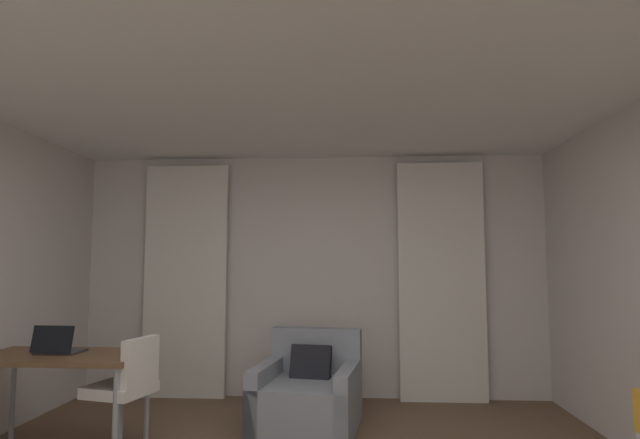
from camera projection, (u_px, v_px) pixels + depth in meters
wall_window at (312, 275)px, 5.47m from camera, size 5.12×0.06×2.60m
ceiling at (268, 29)px, 2.58m from camera, size 5.12×6.12×0.06m
curtain_left_panel at (186, 279)px, 5.42m from camera, size 0.90×0.06×2.50m
curtain_right_panel at (442, 280)px, 5.26m from camera, size 0.90×0.06×2.50m
armchair at (308, 396)px, 4.36m from camera, size 0.97×0.99×0.81m
desk at (62, 363)px, 3.76m from camera, size 1.21×0.64×0.74m
desk_chair at (124, 405)px, 3.64m from camera, size 0.49×0.49×0.88m
laptop at (58, 348)px, 3.78m from camera, size 0.33×0.26×0.22m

